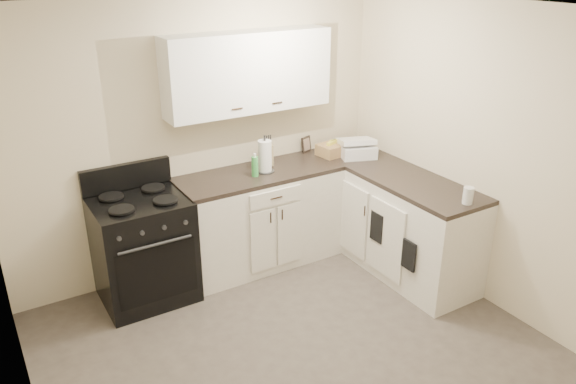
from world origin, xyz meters
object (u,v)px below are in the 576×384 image
stove (144,250)px  wicker_basket (335,149)px  knife_block (268,155)px  countertop_grill (357,150)px  paper_towel (265,156)px

stove → wicker_basket: bearing=1.8°
knife_block → countertop_grill: (0.88, -0.24, -0.04)m
paper_towel → knife_block: bearing=52.0°
paper_towel → wicker_basket: (0.83, 0.06, -0.09)m
stove → paper_towel: (1.20, 0.01, 0.63)m
paper_towel → countertop_grill: size_ratio=0.89×
stove → countertop_grill: (2.20, -0.09, 0.54)m
wicker_basket → countertop_grill: 0.22m
knife_block → countertop_grill: size_ratio=0.60×
knife_block → wicker_basket: bearing=12.8°
wicker_basket → stove: bearing=-178.2°
wicker_basket → knife_block: bearing=173.3°
stove → knife_block: size_ratio=4.61×
stove → paper_towel: size_ratio=3.12×
stove → paper_towel: paper_towel is taller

